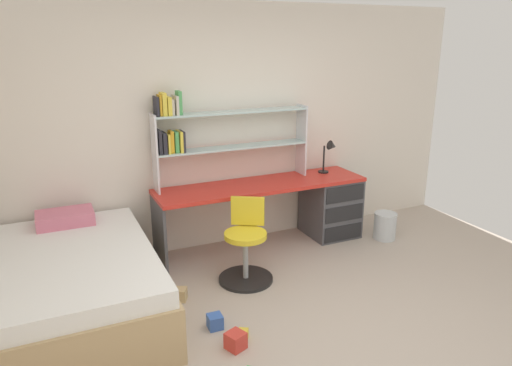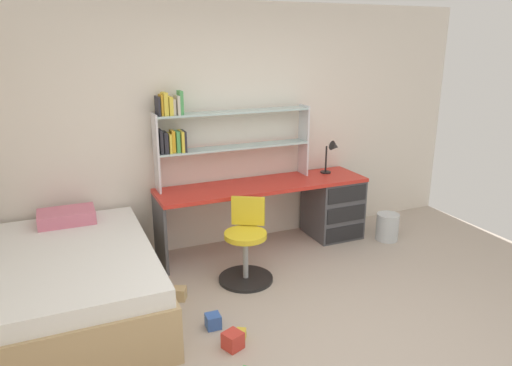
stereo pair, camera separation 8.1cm
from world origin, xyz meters
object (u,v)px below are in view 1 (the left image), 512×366
swivel_chair (246,249)px  bed_platform (76,286)px  toy_block_red_4 (236,341)px  desk_lamp (330,151)px  toy_block_blue_0 (215,322)px  toy_block_natural_3 (180,294)px  toy_block_yellow_2 (243,334)px  desk (312,203)px  bookshelf_hutch (209,131)px  waste_bin (385,226)px

swivel_chair → bed_platform: (-1.53, -0.03, -0.02)m
toy_block_red_4 → desk_lamp: bearing=41.4°
toy_block_blue_0 → toy_block_natural_3: size_ratio=1.03×
desk_lamp → toy_block_blue_0: 2.51m
toy_block_blue_0 → toy_block_natural_3: (-0.13, 0.53, -0.00)m
toy_block_yellow_2 → toy_block_natural_3: toy_block_natural_3 is taller
bed_platform → desk_lamp: bearing=13.9°
swivel_chair → toy_block_blue_0: (-0.55, -0.65, -0.25)m
desk_lamp → swivel_chair: (-1.36, -0.68, -0.68)m
desk → bed_platform: size_ratio=1.22×
bookshelf_hutch → toy_block_blue_0: (-0.49, -1.44, -1.25)m
desk_lamp → toy_block_red_4: size_ratio=2.97×
bed_platform → desk: bearing=13.8°
toy_block_blue_0 → toy_block_red_4: bearing=-80.9°
toy_block_natural_3 → toy_block_red_4: toy_block_red_4 is taller
toy_block_yellow_2 → bookshelf_hutch: bearing=78.6°
toy_block_blue_0 → toy_block_red_4: (0.05, -0.31, 0.01)m
desk → toy_block_natural_3: desk is taller
swivel_chair → desk_lamp: bearing=26.7°
bed_platform → toy_block_blue_0: 1.18m
waste_bin → swivel_chair: bearing=-173.1°
waste_bin → toy_block_natural_3: 2.56m
waste_bin → toy_block_yellow_2: size_ratio=4.20×
swivel_chair → toy_block_natural_3: bearing=-170.2°
bookshelf_hutch → bed_platform: 1.96m
desk → toy_block_red_4: bearing=-135.4°
desk_lamp → bed_platform: size_ratio=0.20×
swivel_chair → desk: bearing=29.3°
desk → desk_lamp: desk_lamp is taller
desk_lamp → toy_block_red_4: (-1.86, -1.64, -0.92)m
desk_lamp → toy_block_red_4: desk_lamp is taller
bed_platform → waste_bin: (3.37, 0.25, -0.14)m
toy_block_yellow_2 → toy_block_red_4: 0.14m
toy_block_blue_0 → toy_block_natural_3: toy_block_blue_0 is taller
bed_platform → toy_block_red_4: bed_platform is taller
bookshelf_hutch → bed_platform: bookshelf_hutch is taller
bookshelf_hutch → bed_platform: bearing=-150.6°
desk → bed_platform: (-2.62, -0.64, -0.13)m
toy_block_blue_0 → toy_block_yellow_2: bearing=-56.0°
swivel_chair → toy_block_blue_0: bearing=-130.5°
waste_bin → toy_block_red_4: size_ratio=2.40×
desk → toy_block_yellow_2: 2.14m
bed_platform → toy_block_red_4: (1.02, -0.93, -0.23)m
desk_lamp → bed_platform: 3.05m
waste_bin → bed_platform: bearing=-175.7°
toy_block_blue_0 → desk_lamp: bearing=34.9°
desk → bookshelf_hutch: (-1.16, 0.18, 0.89)m
desk → toy_block_red_4: 2.27m
toy_block_blue_0 → toy_block_natural_3: bearing=104.2°
bookshelf_hutch → desk_lamp: size_ratio=4.41×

